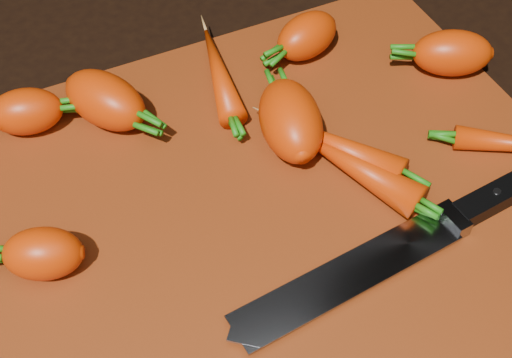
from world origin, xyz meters
name	(u,v)px	position (x,y,z in m)	size (l,w,h in m)	color
ground	(261,216)	(0.00, 0.00, -0.01)	(2.00, 2.00, 0.01)	black
cutting_board	(261,207)	(0.00, 0.00, 0.01)	(0.50, 0.40, 0.01)	maroon
carrot_1	(43,254)	(-0.16, 0.01, 0.03)	(0.06, 0.04, 0.04)	#C52F00
carrot_2	(105,100)	(-0.08, 0.14, 0.03)	(0.08, 0.05, 0.05)	#C52F00
carrot_3	(290,120)	(0.05, 0.05, 0.04)	(0.08, 0.05, 0.05)	#C52F00
carrot_4	(307,36)	(0.11, 0.14, 0.03)	(0.06, 0.04, 0.04)	#C52F00
carrot_5	(26,112)	(-0.14, 0.16, 0.03)	(0.06, 0.04, 0.04)	#C52F00
carrot_6	(452,53)	(0.22, 0.07, 0.03)	(0.07, 0.04, 0.04)	#C52F00
carrot_7	(219,72)	(0.03, 0.14, 0.02)	(0.12, 0.02, 0.02)	#C52F00
carrot_9	(337,146)	(0.07, 0.02, 0.03)	(0.11, 0.03, 0.03)	#C52F00
carrot_10	(356,167)	(0.08, -0.01, 0.03)	(0.11, 0.03, 0.03)	#C52F00
knife	(369,265)	(0.04, -0.09, 0.02)	(0.30, 0.05, 0.02)	gray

